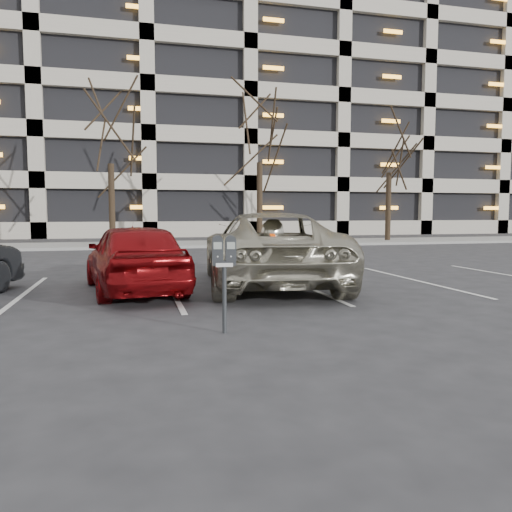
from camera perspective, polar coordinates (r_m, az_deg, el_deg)
ground at (r=8.32m, az=1.34°, el=-5.90°), size 140.00×140.00×0.00m
sidewalk at (r=24.02m, az=-8.87°, el=1.33°), size 80.00×4.00×0.12m
stall_lines at (r=10.32m, az=-9.64°, el=-3.80°), size 16.90×5.20×0.00m
parking_garage at (r=44.72m, az=4.78°, el=14.89°), size 52.00×20.00×19.00m
tree_b at (r=24.31m, az=-16.39°, el=15.48°), size 3.70×3.70×8.41m
tree_c at (r=25.13m, az=0.43°, el=16.17°), size 3.92×3.92×8.91m
tree_d at (r=27.60m, az=15.07°, el=13.77°), size 3.57×3.57×8.11m
parking_meter at (r=6.45m, az=-3.66°, el=-0.47°), size 0.33×0.17×1.25m
suv_silver at (r=10.78m, az=1.49°, el=0.81°), size 3.30×5.93×1.57m
car_red at (r=10.09m, az=-13.71°, el=-0.12°), size 2.21×4.28×1.39m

